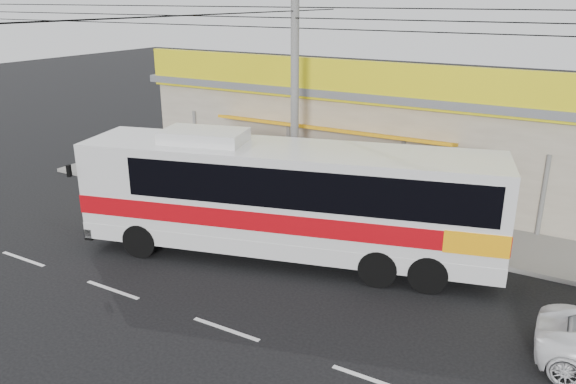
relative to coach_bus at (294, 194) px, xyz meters
name	(u,v)px	position (x,y,z in m)	size (l,w,h in m)	color
ground	(277,287)	(0.60, -2.00, -2.15)	(120.00, 120.00, 0.00)	black
sidewalk	(360,218)	(0.60, 4.00, -2.07)	(30.00, 3.20, 0.15)	slate
lane_markings	(226,329)	(0.60, -4.50, -2.15)	(50.00, 0.12, 0.01)	silver
storefront_building	(411,131)	(0.59, 9.54, 0.15)	(22.60, 9.20, 5.70)	gray
coach_bus	(294,194)	(0.00, 0.00, 0.00)	(13.28, 6.06, 4.01)	silver
motorbike_red	(143,159)	(-10.88, 4.59, -1.56)	(0.57, 1.65, 0.87)	maroon
motorbike_dark	(188,160)	(-8.65, 5.22, -1.45)	(0.51, 1.82, 1.09)	black
utility_pole	(295,11)	(-1.78, 3.21, 5.34)	(34.00, 14.00, 9.08)	#62615F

